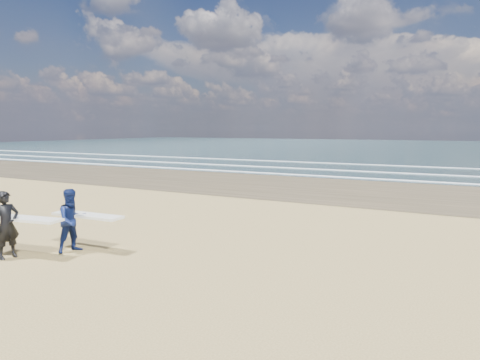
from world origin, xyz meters
The scene contains 2 objects.
surfer_near centered at (-0.99, 0.66, 0.91)m, with size 2.26×1.14×1.78m.
surfer_far centered at (0.03, 1.86, 0.88)m, with size 2.23×1.17×1.75m.
Camera 1 is at (9.46, -6.17, 3.39)m, focal length 32.00 mm.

